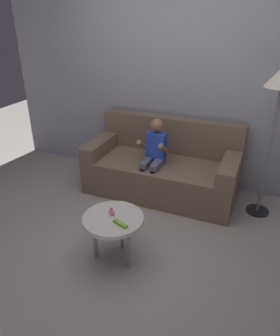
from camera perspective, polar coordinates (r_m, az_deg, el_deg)
ground_plane at (r=2.93m, az=-4.32°, el=-15.87°), size 9.07×9.07×0.00m
wall_back at (r=3.81m, az=7.00°, el=15.41°), size 4.53×0.05×2.50m
couch at (r=3.77m, az=4.12°, el=-0.03°), size 1.72×0.80×0.84m
person_seated_on_couch at (r=3.54m, az=2.47°, el=2.38°), size 0.30×0.37×0.92m
coffee_table at (r=2.69m, az=-4.81°, el=-9.63°), size 0.51×0.51×0.44m
game_remote_lime_near_edge at (r=2.56m, az=-3.56°, el=-9.89°), size 0.14×0.08×0.03m
nunchuk_pink at (r=2.69m, az=-5.08°, el=-7.74°), size 0.09×0.10×0.05m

